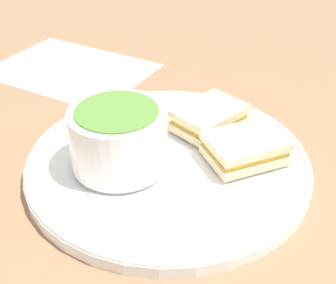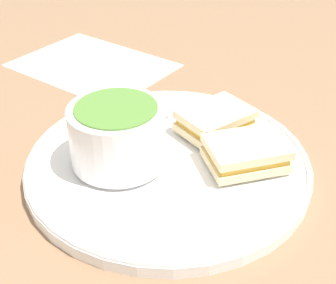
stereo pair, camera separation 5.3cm
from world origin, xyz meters
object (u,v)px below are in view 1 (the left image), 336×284
Objects in this scene: spoon at (103,136)px; sandwich_half_far at (209,117)px; soup_bowl at (118,137)px; sandwich_half_near at (246,148)px.

sandwich_half_far is at bearing 151.82° from spoon.
spoon is 0.13m from sandwich_half_far.
sandwich_half_near is (-0.11, 0.09, -0.02)m from soup_bowl.
sandwich_half_far is (-0.13, 0.01, -0.02)m from soup_bowl.
sandwich_half_far reaches higher than spoon.
sandwich_half_near and sandwich_half_far have the same top height.
sandwich_half_far is at bearing -103.81° from sandwich_half_near.
soup_bowl is at bearing -6.32° from sandwich_half_far.
sandwich_half_near reaches higher than spoon.
soup_bowl is 0.91× the size of spoon.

